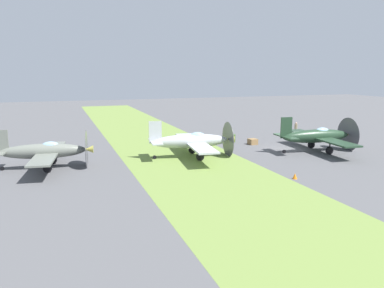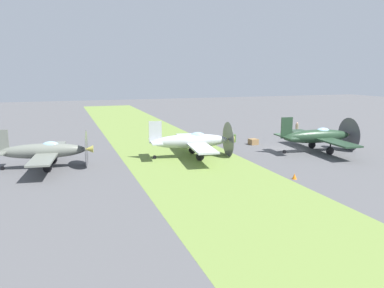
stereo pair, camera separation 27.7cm
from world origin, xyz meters
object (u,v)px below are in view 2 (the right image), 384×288
at_px(airplane_lead, 318,136).
at_px(fuel_drum, 234,138).
at_px(airplane_wingman, 192,141).
at_px(ground_crew_chief, 297,129).
at_px(runway_marker_cone, 294,176).
at_px(supply_crate, 253,142).
at_px(airplane_trail, 45,151).

xyz_separation_m(airplane_lead, fuel_drum, (-7.74, -5.83, -1.15)).
xyz_separation_m(airplane_wingman, fuel_drum, (-5.97, 7.19, -1.12)).
xyz_separation_m(airplane_wingman, ground_crew_chief, (-7.32, 16.76, -0.65)).
bearing_deg(ground_crew_chief, runway_marker_cone, -149.49).
bearing_deg(airplane_wingman, supply_crate, 120.47).
distance_m(airplane_lead, ground_crew_chief, 9.86).
bearing_deg(runway_marker_cone, ground_crew_chief, 145.12).
xyz_separation_m(fuel_drum, runway_marker_cone, (15.72, -2.33, -0.23)).
bearing_deg(airplane_trail, airplane_lead, 93.47).
bearing_deg(runway_marker_cone, supply_crate, 164.49).
height_order(supply_crate, runway_marker_cone, supply_crate).
bearing_deg(airplane_trail, supply_crate, 107.27).
bearing_deg(airplane_trail, ground_crew_chief, 111.15).
xyz_separation_m(airplane_lead, airplane_wingman, (-1.77, -13.02, -0.03)).
bearing_deg(supply_crate, ground_crew_chief, 113.22).
bearing_deg(airplane_trail, airplane_wingman, 97.04).
bearing_deg(fuel_drum, runway_marker_cone, -8.43).
height_order(airplane_lead, fuel_drum, airplane_lead).
relative_size(airplane_trail, runway_marker_cone, 22.81).
xyz_separation_m(airplane_trail, ground_crew_chief, (-7.18, 29.93, -0.58)).
height_order(airplane_wingman, runway_marker_cone, airplane_wingman).
bearing_deg(airplane_trail, fuel_drum, 113.62).
bearing_deg(supply_crate, fuel_drum, -145.96).
height_order(airplane_trail, fuel_drum, airplane_trail).
bearing_deg(airplane_wingman, airplane_trail, -84.10).
relative_size(airplane_wingman, ground_crew_chief, 6.10).
bearing_deg(runway_marker_cone, airplane_trail, -118.75).
bearing_deg(fuel_drum, airplane_trail, -74.02).
bearing_deg(fuel_drum, airplane_wingman, -50.31).
height_order(airplane_lead, supply_crate, airplane_lead).
xyz_separation_m(airplane_wingman, supply_crate, (-3.84, 8.63, -1.25)).
relative_size(fuel_drum, supply_crate, 1.00).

